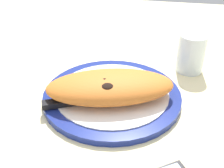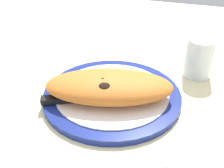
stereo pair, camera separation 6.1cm
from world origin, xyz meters
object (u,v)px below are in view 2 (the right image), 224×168
at_px(water_glass, 199,60).
at_px(calzone, 110,87).
at_px(plate, 112,95).
at_px(knife, 76,98).
at_px(fork, 115,75).

bearing_deg(water_glass, calzone, 46.58).
relative_size(plate, knife, 1.50).
relative_size(fork, knife, 0.77).
relative_size(knife, water_glass, 2.07).
bearing_deg(knife, water_glass, -137.65).
xyz_separation_m(calzone, water_glass, (-0.17, -0.18, -0.00)).
height_order(calzone, fork, calzone).
xyz_separation_m(plate, knife, (0.06, 0.05, 0.01)).
xyz_separation_m(calzone, fork, (0.02, -0.08, -0.02)).
bearing_deg(plate, calzone, 96.79).
height_order(fork, water_glass, water_glass).
bearing_deg(calzone, plate, -83.21).
xyz_separation_m(calzone, knife, (0.06, 0.03, -0.02)).
distance_m(calzone, water_glass, 0.25).
xyz_separation_m(knife, water_glass, (-0.23, -0.21, 0.02)).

